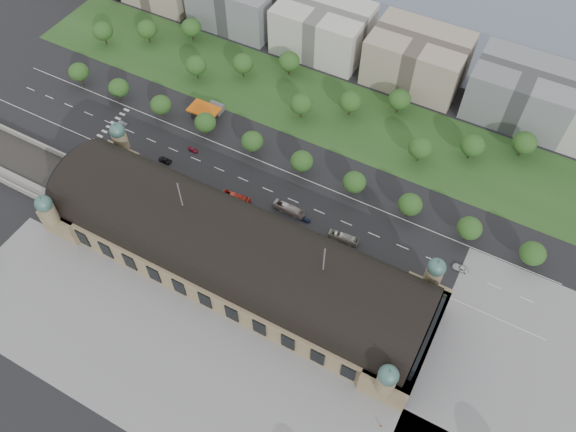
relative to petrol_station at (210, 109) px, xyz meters
The scene contains 50 objects.
ground 84.71m from the petrol_station, 50.45° to the right, with size 900.00×900.00×0.00m, color black.
station 84.98m from the petrol_station, 50.45° to the right, with size 150.00×48.40×44.30m.
track_cutting 87.79m from the petrol_station, 129.73° to the right, with size 70.00×24.00×3.10m.
plaza_south 126.63m from the petrol_station, 59.68° to the right, with size 190.00×48.00×0.12m, color gray.
plaza_east 169.97m from the petrol_station, 22.59° to the right, with size 56.00×100.00×0.12m, color gray.
road_slab 43.62m from the petrol_station, 38.82° to the right, with size 260.00×26.00×0.10m, color black.
grass_belt 47.86m from the petrol_station, 35.47° to the left, with size 300.00×45.00×0.10m, color #264A1D.
petrol_station is the anchor object (origin of this frame).
office_2 73.13m from the petrol_station, 111.07° to the left, with size 45.00×32.00×24.00m, color gray.
office_3 72.38m from the petrol_station, 70.56° to the left, with size 45.00×32.00×24.00m, color silver.
office_4 100.64m from the petrol_station, 42.50° to the left, with size 45.00×32.00×24.00m, color tan.
office_5 141.49m from the petrol_station, 28.66° to the left, with size 45.00×32.00×24.00m, color gray.
tree_row_0 67.38m from the petrol_station, 169.47° to the right, with size 9.60×9.60×11.52m.
tree_row_1 44.08m from the petrol_station, 163.73° to the right, with size 9.60×9.60×11.52m.
tree_row_2 22.32m from the petrol_station, 145.83° to the right, with size 9.60×9.60×11.52m.
tree_row_3 14.35m from the petrol_station, 64.33° to the right, with size 9.60×9.60×11.52m.
tree_row_4 32.64m from the petrol_station, 22.33° to the right, with size 9.60×9.60×11.52m.
tree_row_5 55.47m from the petrol_station, 12.84° to the right, with size 9.60×9.60×11.52m.
tree_row_6 78.99m from the petrol_station, ahead, with size 9.60×9.60×11.52m.
tree_row_7 102.74m from the petrol_station, ahead, with size 9.60×9.60×11.52m.
tree_row_8 126.58m from the petrol_station, ahead, with size 9.60×9.60×11.52m.
tree_row_9 150.47m from the petrol_station, ahead, with size 9.60×9.60×11.52m.
tree_belt_0 78.30m from the petrol_station, 166.89° to the left, with size 10.40×10.40×12.48m.
tree_belt_1 64.57m from the petrol_station, 152.50° to the left, with size 10.40×10.40×12.48m.
tree_belt_2 56.72m from the petrol_station, 132.40° to the left, with size 10.40×10.40×12.48m.
tree_belt_3 26.54m from the petrol_station, 137.15° to the left, with size 10.40×10.40×12.48m.
tree_belt_4 30.15m from the petrol_station, 90.18° to the left, with size 10.40×10.40×12.48m.
tree_belt_5 46.08m from the petrol_station, 65.62° to the left, with size 10.40×10.40×12.48m.
tree_belt_6 42.15m from the petrol_station, 25.05° to the left, with size 10.40×10.40×12.48m.
tree_belt_7 64.40m from the petrol_station, 27.57° to the left, with size 10.40×10.40×12.48m.
tree_belt_8 86.76m from the petrol_station, 28.79° to the left, with size 10.40×10.40×12.48m.
tree_belt_9 96.68m from the petrol_station, 10.57° to the left, with size 10.40×10.40×12.48m.
tree_belt_10 117.83m from the petrol_station, 14.62° to the left, with size 10.40×10.40×12.48m.
tree_belt_11 139.39m from the petrol_station, 17.43° to the left, with size 10.40×10.40×12.48m.
traffic_car_1 40.64m from the petrol_station, 141.36° to the right, with size 1.55×4.45×1.46m, color gray.
traffic_car_2 34.70m from the petrol_station, 91.99° to the right, with size 2.70×5.86×1.63m, color black.
traffic_car_3 24.64m from the petrol_station, 75.47° to the right, with size 1.85×4.56×1.32m, color maroon.
traffic_car_4 75.13m from the petrol_station, 26.99° to the right, with size 1.70×4.21×1.44m, color #192548.
traffic_car_6 131.26m from the petrol_station, 11.58° to the right, with size 2.74×5.93×1.65m, color silver.
parked_car_0 49.88m from the petrol_station, 117.30° to the right, with size 1.57×4.52×1.49m, color black.
parked_car_1 42.81m from the petrol_station, 78.07° to the right, with size 2.31×5.01×1.39m, color maroon.
parked_car_2 44.84m from the petrol_station, 76.36° to the right, with size 1.90×4.68×1.36m, color #192847.
parked_car_3 42.62m from the petrol_station, 71.16° to the right, with size 1.84×4.59×1.56m, color #55585C.
parked_car_4 44.61m from the petrol_station, 83.64° to the right, with size 1.60×4.59×1.51m, color silver.
parked_car_5 44.27m from the petrol_station, 81.80° to the right, with size 2.10×4.56×1.27m, color #95989E.
parked_car_6 54.01m from the petrol_station, 48.29° to the right, with size 1.82×4.49×1.30m, color black.
bus_west 53.42m from the petrol_station, 45.79° to the right, with size 2.86×12.24×3.41m, color red.
bus_mid 67.69m from the petrol_station, 29.46° to the right, with size 3.12×13.33×3.71m, color beige.
bus_east 91.36m from the petrol_station, 22.79° to the right, with size 2.82×12.03×3.35m, color beige.
pedestrian_0 156.29m from the petrol_station, 37.07° to the right, with size 0.92×0.53×1.88m, color gray.
Camera 1 is at (69.51, -87.85, 181.73)m, focal length 35.00 mm.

